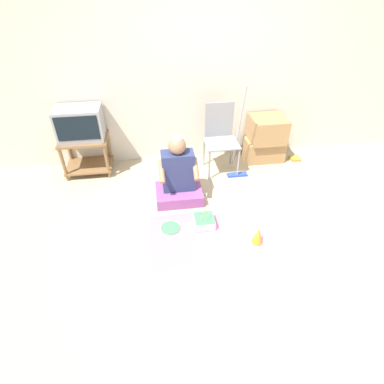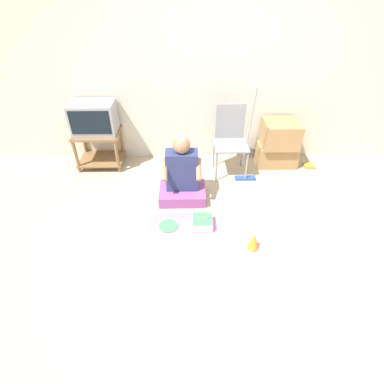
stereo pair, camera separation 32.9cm
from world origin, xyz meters
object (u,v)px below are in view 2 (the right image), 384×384
at_px(dust_mop, 247,152).
at_px(person_seated, 182,177).
at_px(tv, 94,118).
at_px(folding_chair, 230,136).
at_px(party_hat_blue, 254,241).
at_px(birthday_cake, 202,222).
at_px(paper_plate, 168,226).
at_px(cardboard_box_stack, 278,143).
at_px(book_pile, 308,166).

height_order(dust_mop, person_seated, dust_mop).
bearing_deg(tv, folding_chair, -5.48).
bearing_deg(person_seated, dust_mop, 28.11).
height_order(folding_chair, party_hat_blue, folding_chair).
bearing_deg(birthday_cake, paper_plate, 179.82).
distance_m(tv, folding_chair, 1.84).
bearing_deg(tv, party_hat_blue, -41.48).
height_order(cardboard_box_stack, paper_plate, cardboard_box_stack).
xyz_separation_m(tv, party_hat_blue, (1.91, -1.69, -0.62)).
height_order(cardboard_box_stack, book_pile, cardboard_box_stack).
height_order(book_pile, paper_plate, book_pile).
relative_size(person_seated, paper_plate, 4.11).
xyz_separation_m(dust_mop, party_hat_blue, (-0.12, -1.34, -0.27)).
bearing_deg(book_pile, paper_plate, -148.74).
bearing_deg(folding_chair, party_hat_blue, -86.65).
bearing_deg(cardboard_box_stack, dust_mop, -148.04).
relative_size(folding_chair, dust_mop, 0.74).
xyz_separation_m(folding_chair, person_seated, (-0.65, -0.63, -0.23)).
bearing_deg(paper_plate, birthday_cake, -0.18).
bearing_deg(party_hat_blue, book_pile, 54.84).
relative_size(tv, dust_mop, 0.46).
xyz_separation_m(party_hat_blue, paper_plate, (-0.89, 0.34, -0.09)).
xyz_separation_m(dust_mop, birthday_cake, (-0.63, -1.01, -0.31)).
xyz_separation_m(cardboard_box_stack, book_pile, (0.46, -0.12, -0.31)).
bearing_deg(person_seated, birthday_cake, -67.51).
bearing_deg(dust_mop, tv, 170.29).
height_order(person_seated, birthday_cake, person_seated).
bearing_deg(tv, birthday_cake, -43.92).
xyz_separation_m(tv, person_seated, (1.18, -0.81, -0.42)).
height_order(book_pile, birthday_cake, birthday_cake).
xyz_separation_m(cardboard_box_stack, party_hat_blue, (-0.62, -1.66, -0.23)).
bearing_deg(paper_plate, person_seated, 74.15).
bearing_deg(tv, cardboard_box_stack, -0.82).
relative_size(book_pile, party_hat_blue, 0.75).
relative_size(tv, folding_chair, 0.62).
distance_m(cardboard_box_stack, paper_plate, 2.03).
xyz_separation_m(dust_mop, person_seated, (-0.86, -0.46, -0.07)).
xyz_separation_m(cardboard_box_stack, birthday_cake, (-1.13, -1.32, -0.28)).
relative_size(party_hat_blue, paper_plate, 0.90).
bearing_deg(cardboard_box_stack, person_seated, -150.44).
bearing_deg(book_pile, birthday_cake, -143.00).
xyz_separation_m(folding_chair, paper_plate, (-0.80, -1.18, -0.51)).
relative_size(dust_mop, book_pile, 8.48).
relative_size(birthday_cake, paper_plate, 1.01).
bearing_deg(book_pile, party_hat_blue, -125.16).
distance_m(birthday_cake, party_hat_blue, 0.61).
xyz_separation_m(book_pile, person_seated, (-1.82, -0.65, 0.27)).
relative_size(book_pile, birthday_cake, 0.67).
xyz_separation_m(cardboard_box_stack, dust_mop, (-0.50, -0.31, 0.03)).
relative_size(tv, cardboard_box_stack, 0.88).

